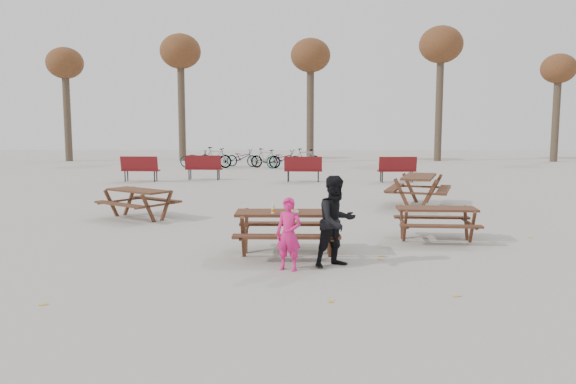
{
  "coord_description": "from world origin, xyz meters",
  "views": [
    {
      "loc": [
        0.16,
        -9.73,
        2.31
      ],
      "look_at": [
        0.0,
        1.0,
        1.0
      ],
      "focal_mm": 35.0,
      "sensor_mm": 36.0,
      "label": 1
    }
  ],
  "objects_px": {
    "main_picnic_table": "(287,222)",
    "picnic_table_east": "(436,224)",
    "soda_bottle": "(273,209)",
    "picnic_table_north": "(139,204)",
    "picnic_table_far": "(419,191)",
    "food_tray": "(293,212)",
    "child": "(289,234)",
    "adult": "(336,221)"
  },
  "relations": [
    {
      "from": "food_tray",
      "to": "soda_bottle",
      "type": "distance_m",
      "value": 0.37
    },
    {
      "from": "adult",
      "to": "picnic_table_east",
      "type": "xyz_separation_m",
      "value": [
        2.13,
        2.05,
        -0.41
      ]
    },
    {
      "from": "adult",
      "to": "picnic_table_east",
      "type": "height_order",
      "value": "adult"
    },
    {
      "from": "soda_bottle",
      "to": "picnic_table_east",
      "type": "distance_m",
      "value": 3.54
    },
    {
      "from": "main_picnic_table",
      "to": "soda_bottle",
      "type": "height_order",
      "value": "soda_bottle"
    },
    {
      "from": "main_picnic_table",
      "to": "picnic_table_east",
      "type": "height_order",
      "value": "main_picnic_table"
    },
    {
      "from": "main_picnic_table",
      "to": "food_tray",
      "type": "distance_m",
      "value": 0.26
    },
    {
      "from": "picnic_table_east",
      "to": "picnic_table_far",
      "type": "relative_size",
      "value": 0.76
    },
    {
      "from": "food_tray",
      "to": "adult",
      "type": "xyz_separation_m",
      "value": [
        0.7,
        -0.67,
        -0.05
      ]
    },
    {
      "from": "picnic_table_far",
      "to": "child",
      "type": "bearing_deg",
      "value": 171.3
    },
    {
      "from": "food_tray",
      "to": "picnic_table_east",
      "type": "xyz_separation_m",
      "value": [
        2.82,
        1.38,
        -0.46
      ]
    },
    {
      "from": "food_tray",
      "to": "picnic_table_north",
      "type": "distance_m",
      "value": 5.47
    },
    {
      "from": "soda_bottle",
      "to": "adult",
      "type": "xyz_separation_m",
      "value": [
        1.04,
        -0.57,
        -0.1
      ]
    },
    {
      "from": "food_tray",
      "to": "child",
      "type": "xyz_separation_m",
      "value": [
        -0.07,
        -0.93,
        -0.21
      ]
    },
    {
      "from": "picnic_table_north",
      "to": "picnic_table_far",
      "type": "bearing_deg",
      "value": 51.5
    },
    {
      "from": "child",
      "to": "picnic_table_far",
      "type": "distance_m",
      "value": 7.8
    },
    {
      "from": "child",
      "to": "picnic_table_far",
      "type": "relative_size",
      "value": 0.57
    },
    {
      "from": "soda_bottle",
      "to": "child",
      "type": "bearing_deg",
      "value": -71.25
    },
    {
      "from": "main_picnic_table",
      "to": "food_tray",
      "type": "bearing_deg",
      "value": -47.99
    },
    {
      "from": "soda_bottle",
      "to": "picnic_table_north",
      "type": "relative_size",
      "value": 0.1
    },
    {
      "from": "adult",
      "to": "picnic_table_north",
      "type": "bearing_deg",
      "value": 102.6
    },
    {
      "from": "food_tray",
      "to": "soda_bottle",
      "type": "bearing_deg",
      "value": -163.62
    },
    {
      "from": "main_picnic_table",
      "to": "adult",
      "type": "bearing_deg",
      "value": -44.55
    },
    {
      "from": "soda_bottle",
      "to": "picnic_table_east",
      "type": "bearing_deg",
      "value": 25.07
    },
    {
      "from": "main_picnic_table",
      "to": "child",
      "type": "distance_m",
      "value": 1.05
    },
    {
      "from": "food_tray",
      "to": "child",
      "type": "distance_m",
      "value": 0.95
    },
    {
      "from": "child",
      "to": "main_picnic_table",
      "type": "bearing_deg",
      "value": 112.73
    },
    {
      "from": "main_picnic_table",
      "to": "adult",
      "type": "distance_m",
      "value": 1.14
    },
    {
      "from": "adult",
      "to": "picnic_table_far",
      "type": "distance_m",
      "value": 7.26
    },
    {
      "from": "adult",
      "to": "picnic_table_far",
      "type": "bearing_deg",
      "value": 35.49
    },
    {
      "from": "main_picnic_table",
      "to": "picnic_table_east",
      "type": "relative_size",
      "value": 1.17
    },
    {
      "from": "adult",
      "to": "picnic_table_north",
      "type": "distance_m",
      "value": 6.44
    },
    {
      "from": "picnic_table_east",
      "to": "main_picnic_table",
      "type": "bearing_deg",
      "value": -153.35
    },
    {
      "from": "food_tray",
      "to": "child",
      "type": "height_order",
      "value": "child"
    },
    {
      "from": "food_tray",
      "to": "picnic_table_far",
      "type": "height_order",
      "value": "picnic_table_far"
    },
    {
      "from": "child",
      "to": "picnic_table_east",
      "type": "relative_size",
      "value": 0.76
    },
    {
      "from": "picnic_table_east",
      "to": "picnic_table_north",
      "type": "bearing_deg",
      "value": 162.55
    },
    {
      "from": "soda_bottle",
      "to": "picnic_table_north",
      "type": "height_order",
      "value": "soda_bottle"
    },
    {
      "from": "soda_bottle",
      "to": "adult",
      "type": "height_order",
      "value": "adult"
    },
    {
      "from": "main_picnic_table",
      "to": "picnic_table_far",
      "type": "bearing_deg",
      "value": 58.69
    },
    {
      "from": "adult",
      "to": "picnic_table_north",
      "type": "relative_size",
      "value": 0.89
    },
    {
      "from": "soda_bottle",
      "to": "child",
      "type": "distance_m",
      "value": 0.91
    }
  ]
}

